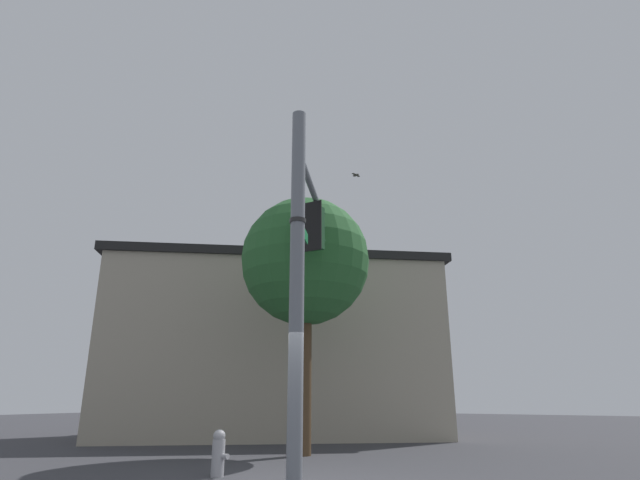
{
  "coord_description": "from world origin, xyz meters",
  "views": [
    {
      "loc": [
        4.87,
        -7.6,
        1.4
      ],
      "look_at": [
        -1.23,
        2.99,
        5.24
      ],
      "focal_mm": 28.16,
      "sensor_mm": 36.0,
      "label": 1
    }
  ],
  "objects_px": {
    "street_name_sign": "(300,226)",
    "bird_flying": "(356,175)",
    "fire_hydrant": "(219,453)",
    "traffic_light_nearest_pole": "(316,228)",
    "traffic_light_mid_inner": "(330,260)"
  },
  "relations": [
    {
      "from": "street_name_sign",
      "to": "fire_hydrant",
      "type": "distance_m",
      "value": 4.53
    },
    {
      "from": "street_name_sign",
      "to": "traffic_light_nearest_pole",
      "type": "bearing_deg",
      "value": 112.19
    },
    {
      "from": "traffic_light_nearest_pole",
      "to": "bird_flying",
      "type": "distance_m",
      "value": 6.17
    },
    {
      "from": "bird_flying",
      "to": "traffic_light_mid_inner",
      "type": "bearing_deg",
      "value": -87.76
    },
    {
      "from": "traffic_light_mid_inner",
      "to": "fire_hydrant",
      "type": "relative_size",
      "value": 1.59
    },
    {
      "from": "traffic_light_nearest_pole",
      "to": "bird_flying",
      "type": "bearing_deg",
      "value": 104.05
    },
    {
      "from": "traffic_light_nearest_pole",
      "to": "traffic_light_mid_inner",
      "type": "relative_size",
      "value": 1.0
    },
    {
      "from": "street_name_sign",
      "to": "fire_hydrant",
      "type": "height_order",
      "value": "street_name_sign"
    },
    {
      "from": "traffic_light_nearest_pole",
      "to": "traffic_light_mid_inner",
      "type": "height_order",
      "value": "same"
    },
    {
      "from": "street_name_sign",
      "to": "traffic_light_mid_inner",
      "type": "bearing_deg",
      "value": 112.32
    },
    {
      "from": "traffic_light_mid_inner",
      "to": "fire_hydrant",
      "type": "height_order",
      "value": "traffic_light_mid_inner"
    },
    {
      "from": "street_name_sign",
      "to": "bird_flying",
      "type": "distance_m",
      "value": 8.24
    },
    {
      "from": "street_name_sign",
      "to": "fire_hydrant",
      "type": "xyz_separation_m",
      "value": [
        -1.7,
        -0.08,
        -4.2
      ]
    },
    {
      "from": "traffic_light_nearest_pole",
      "to": "fire_hydrant",
      "type": "bearing_deg",
      "value": -115.08
    },
    {
      "from": "traffic_light_mid_inner",
      "to": "street_name_sign",
      "type": "relative_size",
      "value": 1.06
    }
  ]
}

